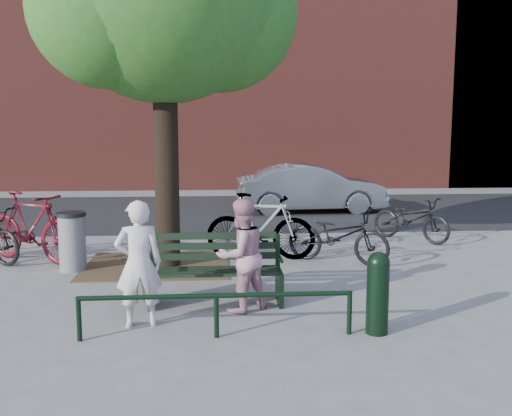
{
  "coord_description": "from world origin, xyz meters",
  "views": [
    {
      "loc": [
        0.0,
        -7.31,
        2.32
      ],
      "look_at": [
        0.6,
        1.0,
        1.14
      ],
      "focal_mm": 40.0,
      "sensor_mm": 36.0,
      "label": 1
    }
  ],
  "objects": [
    {
      "name": "person_left",
      "position": [
        -0.9,
        -0.75,
        0.75
      ],
      "size": [
        0.6,
        0.45,
        1.5
      ],
      "primitive_type": "imported",
      "rotation": [
        0.0,
        0.0,
        3.31
      ],
      "color": "beige",
      "rests_on": "ground"
    },
    {
      "name": "bicycle_e",
      "position": [
        4.02,
        4.01,
        0.46
      ],
      "size": [
        1.6,
        1.71,
        0.91
      ],
      "primitive_type": "imported",
      "rotation": [
        0.0,
        0.0,
        0.71
      ],
      "color": "black",
      "rests_on": "ground"
    },
    {
      "name": "park_bench",
      "position": [
        -0.0,
        0.08,
        0.48
      ],
      "size": [
        1.74,
        0.54,
        0.97
      ],
      "color": "black",
      "rests_on": "ground"
    },
    {
      "name": "bicycle_b",
      "position": [
        -3.21,
        2.67,
        0.62
      ],
      "size": [
        2.08,
        1.53,
        1.24
      ],
      "primitive_type": "imported",
      "rotation": [
        0.0,
        0.0,
        1.05
      ],
      "color": "#4F0B15",
      "rests_on": "ground"
    },
    {
      "name": "bicycle_c",
      "position": [
        2.1,
        2.2,
        0.48
      ],
      "size": [
        1.88,
        1.45,
        0.95
      ],
      "primitive_type": "imported",
      "rotation": [
        0.0,
        0.0,
        1.05
      ],
      "color": "black",
      "rests_on": "ground"
    },
    {
      "name": "dirt_pit",
      "position": [
        -1.0,
        2.2,
        0.01
      ],
      "size": [
        2.4,
        2.0,
        0.02
      ],
      "primitive_type": "cube",
      "color": "brown",
      "rests_on": "ground"
    },
    {
      "name": "litter_bin",
      "position": [
        -2.34,
        2.0,
        0.49
      ],
      "size": [
        0.47,
        0.47,
        0.96
      ],
      "color": "gray",
      "rests_on": "ground"
    },
    {
      "name": "townhouse_row",
      "position": [
        0.17,
        16.0,
        6.25
      ],
      "size": [
        45.0,
        4.0,
        14.0
      ],
      "color": "maroon",
      "rests_on": "ground"
    },
    {
      "name": "ground",
      "position": [
        0.0,
        0.0,
        0.0
      ],
      "size": [
        90.0,
        90.0,
        0.0
      ],
      "primitive_type": "plane",
      "color": "gray",
      "rests_on": "ground"
    },
    {
      "name": "road",
      "position": [
        0.0,
        8.5,
        0.01
      ],
      "size": [
        40.0,
        7.0,
        0.01
      ],
      "primitive_type": "cube",
      "color": "black",
      "rests_on": "ground"
    },
    {
      "name": "parked_car",
      "position": [
        2.63,
        8.12,
        0.67
      ],
      "size": [
        4.1,
        1.58,
        1.33
      ],
      "primitive_type": "imported",
      "rotation": [
        0.0,
        0.0,
        1.61
      ],
      "color": "slate",
      "rests_on": "ground"
    },
    {
      "name": "person_right",
      "position": [
        0.32,
        -0.27,
        0.72
      ],
      "size": [
        0.89,
        0.84,
        1.44
      ],
      "primitive_type": "imported",
      "rotation": [
        0.0,
        0.0,
        3.71
      ],
      "color": "#B87F8E",
      "rests_on": "ground"
    },
    {
      "name": "bicycle_d",
      "position": [
        0.79,
        2.63,
        0.59
      ],
      "size": [
        2.03,
        0.99,
        1.18
      ],
      "primitive_type": "imported",
      "rotation": [
        0.0,
        0.0,
        1.34
      ],
      "color": "gray",
      "rests_on": "ground"
    },
    {
      "name": "guard_railing",
      "position": [
        0.0,
        -1.2,
        0.4
      ],
      "size": [
        3.06,
        0.06,
        0.51
      ],
      "color": "black",
      "rests_on": "ground"
    },
    {
      "name": "bollard",
      "position": [
        1.82,
        -1.2,
        0.51
      ],
      "size": [
        0.25,
        0.25,
        0.95
      ],
      "color": "black",
      "rests_on": "ground"
    }
  ]
}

